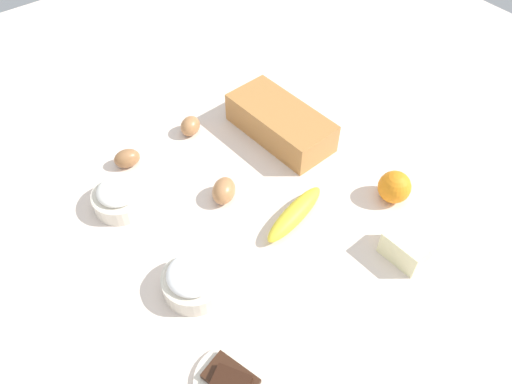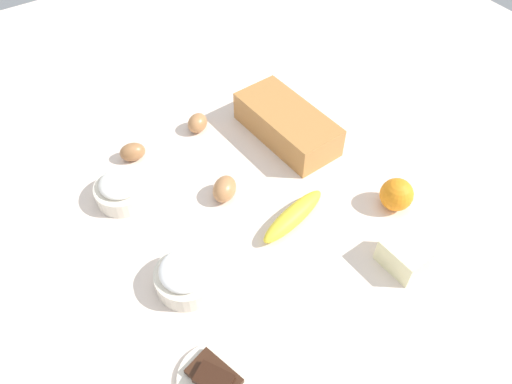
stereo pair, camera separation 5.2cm
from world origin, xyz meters
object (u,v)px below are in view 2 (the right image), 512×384
Objects in this scene: loaf_pan at (287,123)px; banana at (293,216)px; sugar_bowl at (186,275)px; egg_near_butter at (133,152)px; flour_bowl at (122,189)px; egg_loose at (224,189)px; butter_block at (403,257)px; orange_fruit at (397,195)px; egg_beside_bowl at (198,123)px; chocolate_plate at (214,378)px.

banana is (0.24, -0.15, -0.02)m from loaf_pan.
egg_near_butter is (-0.39, 0.06, -0.01)m from sugar_bowl.
flour_bowl is 0.23m from egg_loose.
butter_block reaches higher than banana.
sugar_bowl is at bearing -63.43° from loaf_pan.
egg_loose is at bearing -150.16° from butter_block.
egg_near_butter is (-0.46, -0.43, -0.01)m from orange_fruit.
flour_bowl is 1.38× the size of butter_block.
sugar_bowl is 0.27m from banana.
sugar_bowl is at bearing -87.44° from banana.
egg_beside_bowl is at bearing -133.06° from loaf_pan.
banana is 1.46× the size of chocolate_plate.
banana is at bearing 46.41° from flour_bowl.
sugar_bowl reaches higher than butter_block.
loaf_pan is 0.65m from chocolate_plate.
banana is 0.38m from egg_beside_bowl.
loaf_pan is at bearing 120.54° from sugar_bowl.
sugar_bowl is 2.13× the size of egg_beside_bowl.
orange_fruit is 0.53m from egg_beside_bowl.
banana is 2.67× the size of egg_loose.
chocolate_plate is at bearing -77.44° from orange_fruit.
flour_bowl is at bearing -140.22° from butter_block.
egg_loose reaches higher than egg_near_butter.
banana is (-0.01, 0.27, -0.01)m from sugar_bowl.
chocolate_plate is at bearing -4.50° from flour_bowl.
egg_beside_bowl is (-0.39, 0.24, -0.01)m from sugar_bowl.
flour_bowl is 0.63m from butter_block.
egg_loose is at bearing -14.22° from egg_beside_bowl.
loaf_pan is 0.49m from sugar_bowl.
egg_near_butter is at bearing 169.40° from chocolate_plate.
loaf_pan is 4.88× the size of egg_beside_bowl.
chocolate_plate is (0.58, -0.11, -0.01)m from egg_near_butter.
loaf_pan reaches higher than egg_beside_bowl.
butter_block is at bearing 62.64° from sugar_bowl.
loaf_pan is at bearing 110.65° from egg_loose.
chocolate_plate is at bearing -90.55° from butter_block.
orange_fruit reaches higher than chocolate_plate.
flour_bowl reaches higher than chocolate_plate.
sugar_bowl is 0.20m from chocolate_plate.
sugar_bowl is 0.49m from orange_fruit.
sugar_bowl is at bearing -8.36° from egg_near_butter.
loaf_pan is 4.63× the size of egg_near_butter.
butter_block is (0.45, -0.03, -0.01)m from loaf_pan.
flour_bowl reaches higher than egg_beside_bowl.
flour_bowl reaches higher than egg_near_butter.
orange_fruit is (0.08, 0.49, 0.00)m from sugar_bowl.
egg_beside_bowl reaches higher than banana.
loaf_pan is 2.28× the size of sugar_bowl.
chocolate_plate is (0.12, -0.54, -0.03)m from orange_fruit.
orange_fruit is at bearing 7.83° from loaf_pan.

